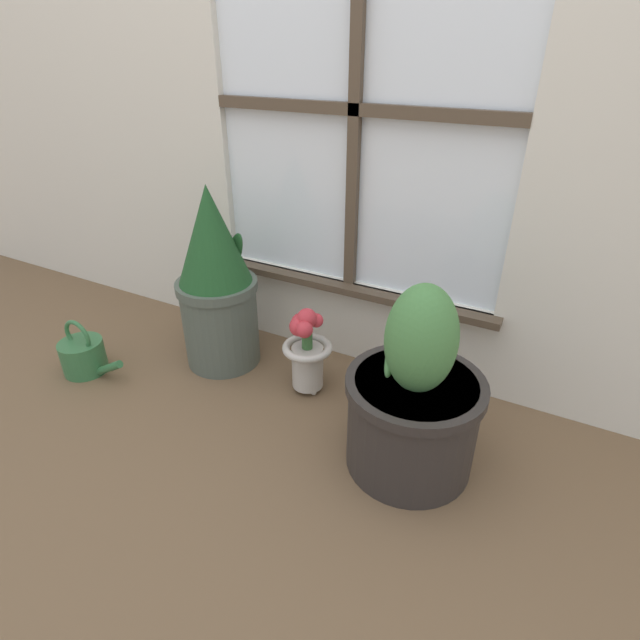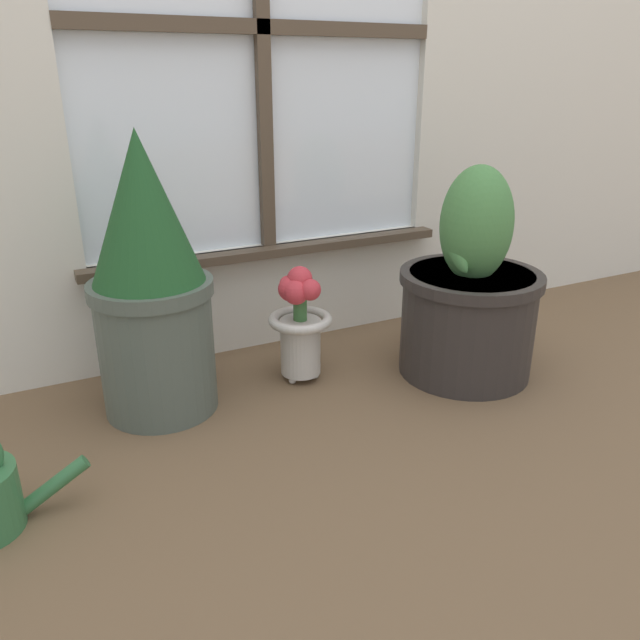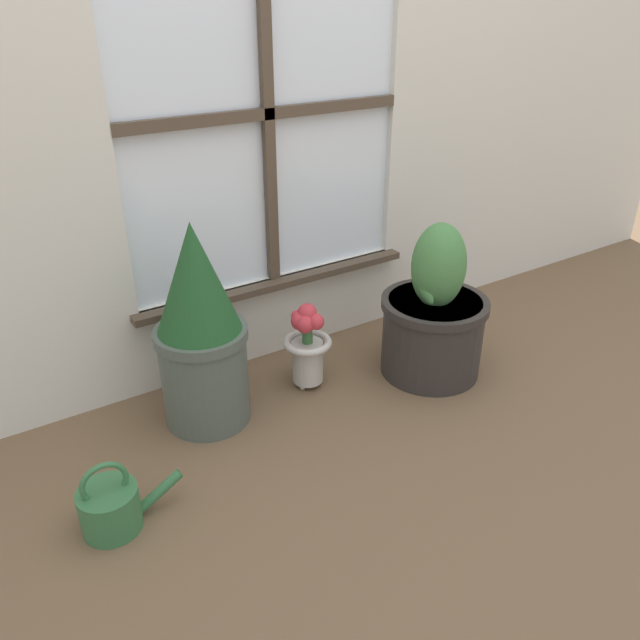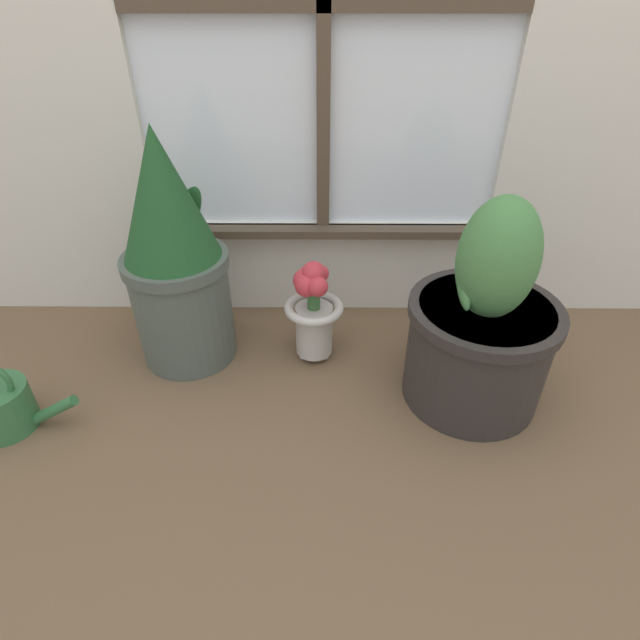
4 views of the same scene
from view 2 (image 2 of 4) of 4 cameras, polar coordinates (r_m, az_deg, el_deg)
ground_plane at (r=1.39m, az=5.61°, el=-11.17°), size 10.00×10.00×0.00m
potted_plant_left at (r=1.44m, az=-15.26°, el=3.28°), size 0.28×0.28×0.65m
potted_plant_right at (r=1.65m, az=13.49°, el=1.84°), size 0.36×0.36×0.55m
flower_vase at (r=1.58m, az=-1.88°, el=-0.17°), size 0.16×0.16×0.31m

